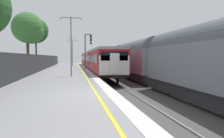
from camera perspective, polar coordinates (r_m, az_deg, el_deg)
The scene contains 9 objects.
ground at distance 11.34m, azimuth 11.50°, elevation -8.90°, with size 17.40×110.00×1.21m.
commuter_train_at_platform at distance 39.04m, azimuth -4.58°, elevation 2.33°, with size 2.83×39.90×3.81m.
freight_train_adjacent_track at distance 27.66m, azimuth 6.03°, elevation 2.60°, with size 2.60×44.43×4.63m.
signal_gantry at distance 34.11m, azimuth -6.34°, elevation 5.52°, with size 1.10×0.24×5.18m.
speed_limit_sign at distance 31.68m, azimuth -6.73°, elevation 2.68°, with size 0.59×0.08×2.41m.
platform_lamp_mid at distance 20.55m, azimuth -10.30°, elevation 6.97°, with size 2.00×0.20×5.31m.
platform_lamp_far at distance 43.47m, azimuth -9.99°, elevation 4.67°, with size 2.00×0.20×5.05m.
background_tree_centre at distance 37.34m, azimuth -20.29°, elevation 9.45°, with size 4.83×4.73×8.61m.
background_tree_right at distance 45.28m, azimuth -18.86°, elevation 8.89°, with size 4.68×4.68×9.03m.
Camera 1 is at (-1.40, -10.34, 1.72)m, focal length 36.17 mm.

